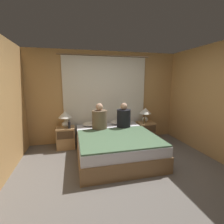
# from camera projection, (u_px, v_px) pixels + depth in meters

# --- Properties ---
(ground_plane) EXTENTS (16.00, 16.00, 0.00)m
(ground_plane) POSITION_uv_depth(u_px,v_px,m) (127.00, 176.00, 2.93)
(ground_plane) COLOR #66605B
(wall_back) EXTENTS (4.26, 0.06, 2.50)m
(wall_back) POSITION_uv_depth(u_px,v_px,m) (105.00, 97.00, 4.59)
(wall_back) COLOR tan
(wall_back) RESTS_ON ground_plane
(curtain_panel) EXTENTS (2.50, 0.02, 2.38)m
(curtain_panel) POSITION_uv_depth(u_px,v_px,m) (106.00, 100.00, 4.55)
(curtain_panel) COLOR silver
(curtain_panel) RESTS_ON ground_plane
(bed) EXTENTS (1.69, 2.00, 0.52)m
(bed) POSITION_uv_depth(u_px,v_px,m) (115.00, 145.00, 3.72)
(bed) COLOR olive
(bed) RESTS_ON ground_plane
(nightstand_left) EXTENTS (0.45, 0.43, 0.54)m
(nightstand_left) POSITION_uv_depth(u_px,v_px,m) (66.00, 137.00, 4.17)
(nightstand_left) COLOR #A87F51
(nightstand_left) RESTS_ON ground_plane
(nightstand_right) EXTENTS (0.45, 0.43, 0.54)m
(nightstand_right) POSITION_uv_depth(u_px,v_px,m) (146.00, 131.00, 4.69)
(nightstand_right) COLOR #A87F51
(nightstand_right) RESTS_ON ground_plane
(lamp_left) EXTENTS (0.34, 0.34, 0.41)m
(lamp_left) POSITION_uv_depth(u_px,v_px,m) (65.00, 116.00, 4.13)
(lamp_left) COLOR silver
(lamp_left) RESTS_ON nightstand_left
(lamp_right) EXTENTS (0.34, 0.34, 0.41)m
(lamp_right) POSITION_uv_depth(u_px,v_px,m) (145.00, 112.00, 4.65)
(lamp_right) COLOR silver
(lamp_right) RESTS_ON nightstand_right
(pillow_left) EXTENTS (0.60, 0.31, 0.12)m
(pillow_left) POSITION_uv_depth(u_px,v_px,m) (94.00, 124.00, 4.33)
(pillow_left) COLOR silver
(pillow_left) RESTS_ON bed
(pillow_right) EXTENTS (0.60, 0.31, 0.12)m
(pillow_right) POSITION_uv_depth(u_px,v_px,m) (121.00, 122.00, 4.51)
(pillow_right) COLOR silver
(pillow_right) RESTS_ON bed
(blanket_on_bed) EXTENTS (1.63, 1.37, 0.03)m
(blanket_on_bed) POSITION_uv_depth(u_px,v_px,m) (119.00, 137.00, 3.39)
(blanket_on_bed) COLOR #4C6B4C
(blanket_on_bed) RESTS_ON bed
(person_left_in_bed) EXTENTS (0.36, 0.36, 0.65)m
(person_left_in_bed) POSITION_uv_depth(u_px,v_px,m) (100.00, 119.00, 3.96)
(person_left_in_bed) COLOR brown
(person_left_in_bed) RESTS_ON bed
(person_right_in_bed) EXTENTS (0.35, 0.35, 0.64)m
(person_right_in_bed) POSITION_uv_depth(u_px,v_px,m) (124.00, 118.00, 4.11)
(person_right_in_bed) COLOR black
(person_right_in_bed) RESTS_ON bed
(beer_bottle_on_left_stand) EXTENTS (0.07, 0.07, 0.23)m
(beer_bottle_on_left_stand) POSITION_uv_depth(u_px,v_px,m) (69.00, 125.00, 4.01)
(beer_bottle_on_left_stand) COLOR black
(beer_bottle_on_left_stand) RESTS_ON nightstand_left
(beer_bottle_on_right_stand) EXTENTS (0.06, 0.06, 0.20)m
(beer_bottle_on_right_stand) POSITION_uv_depth(u_px,v_px,m) (144.00, 121.00, 4.48)
(beer_bottle_on_right_stand) COLOR #513819
(beer_bottle_on_right_stand) RESTS_ON nightstand_right
(handbag_on_floor) EXTENTS (0.31, 0.18, 0.40)m
(handbag_on_floor) POSITION_uv_depth(u_px,v_px,m) (152.00, 141.00, 4.30)
(handbag_on_floor) COLOR brown
(handbag_on_floor) RESTS_ON ground_plane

